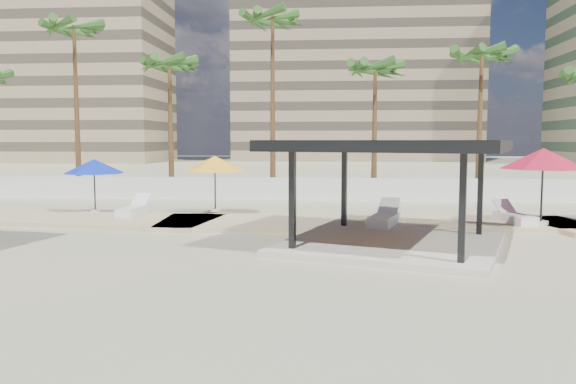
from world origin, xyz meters
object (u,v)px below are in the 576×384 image
object	(u,v)px
pavilion_central	(393,183)
umbrella_c	(543,159)
lounger_a	(134,210)
lounger_b	(384,219)
lounger_c	(514,218)

from	to	relation	value
pavilion_central	umbrella_c	bearing A→B (deg)	53.22
umbrella_c	lounger_a	xyz separation A→B (m)	(-15.82, 1.34, -2.21)
pavilion_central	lounger_b	xyz separation A→B (m)	(0.05, 3.26, -1.55)
lounger_b	lounger_a	bearing A→B (deg)	96.46
umbrella_c	lounger_b	world-z (taller)	umbrella_c
pavilion_central	lounger_a	distance (m)	11.41
lounger_a	lounger_b	bearing A→B (deg)	-96.99
lounger_b	lounger_c	world-z (taller)	lounger_b
pavilion_central	lounger_c	xyz separation A→B (m)	(4.94, 4.18, -1.58)
umbrella_c	lounger_c	distance (m)	2.39
lounger_a	lounger_c	xyz separation A→B (m)	(14.97, -1.03, -0.00)
pavilion_central	lounger_c	world-z (taller)	pavilion_central
umbrella_c	lounger_c	world-z (taller)	umbrella_c
pavilion_central	lounger_a	world-z (taller)	pavilion_central
pavilion_central	lounger_b	bearing A→B (deg)	108.62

